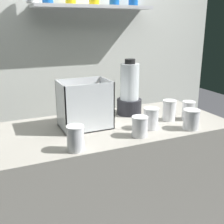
{
  "coord_description": "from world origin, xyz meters",
  "views": [
    {
      "loc": [
        -0.66,
        -1.47,
        1.48
      ],
      "look_at": [
        0.0,
        0.0,
        0.98
      ],
      "focal_mm": 46.0,
      "sensor_mm": 36.0,
      "label": 1
    }
  ],
  "objects_px": {
    "juice_cup_carrot_rightmost": "(188,111)",
    "juice_cup_orange_right": "(169,111)",
    "juice_cup_orange_left": "(140,127)",
    "juice_cup_orange_far_right": "(191,120)",
    "juice_cup_beet_far_left": "(76,140)",
    "blender_pitcher": "(129,92)",
    "juice_cup_carrot_middle": "(151,119)",
    "carrot_display_bin": "(85,113)"
  },
  "relations": [
    {
      "from": "juice_cup_carrot_middle",
      "to": "juice_cup_orange_right",
      "type": "xyz_separation_m",
      "value": [
        0.18,
        0.09,
        0.0
      ]
    },
    {
      "from": "juice_cup_carrot_middle",
      "to": "juice_cup_orange_right",
      "type": "height_order",
      "value": "juice_cup_orange_right"
    },
    {
      "from": "carrot_display_bin",
      "to": "juice_cup_carrot_rightmost",
      "type": "xyz_separation_m",
      "value": [
        0.63,
        -0.14,
        -0.03
      ]
    },
    {
      "from": "juice_cup_orange_left",
      "to": "juice_cup_carrot_middle",
      "type": "relative_size",
      "value": 0.89
    },
    {
      "from": "blender_pitcher",
      "to": "juice_cup_carrot_rightmost",
      "type": "bearing_deg",
      "value": -42.13
    },
    {
      "from": "juice_cup_orange_right",
      "to": "juice_cup_orange_far_right",
      "type": "distance_m",
      "value": 0.18
    },
    {
      "from": "juice_cup_carrot_middle",
      "to": "juice_cup_carrot_rightmost",
      "type": "height_order",
      "value": "juice_cup_carrot_middle"
    },
    {
      "from": "juice_cup_orange_left",
      "to": "blender_pitcher",
      "type": "bearing_deg",
      "value": 70.71
    },
    {
      "from": "juice_cup_orange_far_right",
      "to": "juice_cup_orange_right",
      "type": "bearing_deg",
      "value": 97.1
    },
    {
      "from": "juice_cup_carrot_middle",
      "to": "juice_cup_carrot_rightmost",
      "type": "bearing_deg",
      "value": 8.84
    },
    {
      "from": "juice_cup_carrot_rightmost",
      "to": "juice_cup_carrot_middle",
      "type": "bearing_deg",
      "value": -171.16
    },
    {
      "from": "juice_cup_orange_far_right",
      "to": "juice_cup_carrot_rightmost",
      "type": "xyz_separation_m",
      "value": [
        0.09,
        0.14,
        -0.0
      ]
    },
    {
      "from": "blender_pitcher",
      "to": "juice_cup_orange_far_right",
      "type": "distance_m",
      "value": 0.45
    },
    {
      "from": "juice_cup_carrot_middle",
      "to": "juice_cup_carrot_rightmost",
      "type": "xyz_separation_m",
      "value": [
        0.3,
        0.05,
        -0.0
      ]
    },
    {
      "from": "juice_cup_carrot_rightmost",
      "to": "juice_cup_orange_right",
      "type": "bearing_deg",
      "value": 161.44
    },
    {
      "from": "juice_cup_orange_left",
      "to": "juice_cup_carrot_rightmost",
      "type": "xyz_separation_m",
      "value": [
        0.41,
        0.12,
        0.0
      ]
    },
    {
      "from": "juice_cup_orange_right",
      "to": "juice_cup_beet_far_left",
      "type": "bearing_deg",
      "value": -163.76
    },
    {
      "from": "juice_cup_beet_far_left",
      "to": "juice_cup_carrot_middle",
      "type": "relative_size",
      "value": 1.01
    },
    {
      "from": "carrot_display_bin",
      "to": "juice_cup_orange_right",
      "type": "distance_m",
      "value": 0.53
    },
    {
      "from": "juice_cup_carrot_middle",
      "to": "juice_cup_beet_far_left",
      "type": "bearing_deg",
      "value": -167.29
    },
    {
      "from": "juice_cup_orange_left",
      "to": "juice_cup_orange_far_right",
      "type": "bearing_deg",
      "value": -4.15
    },
    {
      "from": "carrot_display_bin",
      "to": "juice_cup_orange_far_right",
      "type": "relative_size",
      "value": 2.47
    },
    {
      "from": "carrot_display_bin",
      "to": "juice_cup_carrot_rightmost",
      "type": "bearing_deg",
      "value": -12.1
    },
    {
      "from": "juice_cup_orange_left",
      "to": "juice_cup_carrot_rightmost",
      "type": "height_order",
      "value": "juice_cup_carrot_rightmost"
    },
    {
      "from": "carrot_display_bin",
      "to": "juice_cup_carrot_rightmost",
      "type": "height_order",
      "value": "carrot_display_bin"
    },
    {
      "from": "juice_cup_beet_far_left",
      "to": "juice_cup_carrot_rightmost",
      "type": "distance_m",
      "value": 0.8
    },
    {
      "from": "juice_cup_orange_left",
      "to": "carrot_display_bin",
      "type": "bearing_deg",
      "value": 130.6
    },
    {
      "from": "juice_cup_orange_right",
      "to": "juice_cup_carrot_rightmost",
      "type": "height_order",
      "value": "juice_cup_orange_right"
    },
    {
      "from": "juice_cup_beet_far_left",
      "to": "juice_cup_orange_far_right",
      "type": "bearing_deg",
      "value": 0.97
    },
    {
      "from": "carrot_display_bin",
      "to": "juice_cup_orange_right",
      "type": "height_order",
      "value": "carrot_display_bin"
    },
    {
      "from": "juice_cup_beet_far_left",
      "to": "blender_pitcher",
      "type": "bearing_deg",
      "value": 39.54
    },
    {
      "from": "blender_pitcher",
      "to": "juice_cup_carrot_middle",
      "type": "height_order",
      "value": "blender_pitcher"
    },
    {
      "from": "blender_pitcher",
      "to": "juice_cup_orange_far_right",
      "type": "bearing_deg",
      "value": -64.54
    },
    {
      "from": "juice_cup_orange_left",
      "to": "juice_cup_carrot_middle",
      "type": "distance_m",
      "value": 0.14
    },
    {
      "from": "juice_cup_orange_right",
      "to": "juice_cup_orange_far_right",
      "type": "xyz_separation_m",
      "value": [
        0.02,
        -0.18,
        -0.01
      ]
    },
    {
      "from": "juice_cup_beet_far_left",
      "to": "juice_cup_carrot_rightmost",
      "type": "bearing_deg",
      "value": 11.23
    },
    {
      "from": "blender_pitcher",
      "to": "juice_cup_beet_far_left",
      "type": "bearing_deg",
      "value": -140.46
    },
    {
      "from": "juice_cup_carrot_rightmost",
      "to": "blender_pitcher",
      "type": "bearing_deg",
      "value": 137.87
    },
    {
      "from": "blender_pitcher",
      "to": "juice_cup_orange_right",
      "type": "xyz_separation_m",
      "value": [
        0.17,
        -0.22,
        -0.09
      ]
    },
    {
      "from": "juice_cup_orange_right",
      "to": "juice_cup_carrot_rightmost",
      "type": "xyz_separation_m",
      "value": [
        0.12,
        -0.04,
        -0.01
      ]
    },
    {
      "from": "blender_pitcher",
      "to": "juice_cup_carrot_middle",
      "type": "xyz_separation_m",
      "value": [
        -0.02,
        -0.3,
        -0.09
      ]
    },
    {
      "from": "juice_cup_beet_far_left",
      "to": "juice_cup_orange_far_right",
      "type": "distance_m",
      "value": 0.69
    }
  ]
}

